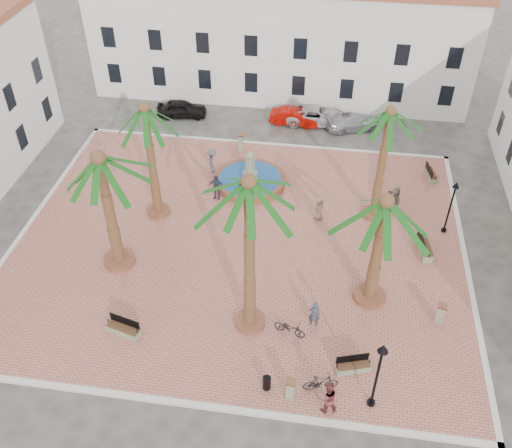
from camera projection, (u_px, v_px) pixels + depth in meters
The scene contains 35 objects.
ground at pixel (239, 243), 33.67m from camera, with size 120.00×120.00×0.00m, color #56544F.
plaza at pixel (239, 242), 33.62m from camera, with size 26.00×22.00×0.15m, color #C4705C.
kerb_n at pixel (265, 144), 41.97m from camera, with size 26.30×0.30×0.16m, color silver.
kerb_s at pixel (197, 405), 25.27m from camera, with size 26.30×0.30×0.16m, color silver.
kerb_e at pixel (466, 265), 32.13m from camera, with size 0.30×22.30×0.16m, color silver.
kerb_w at pixel (32, 221), 35.11m from camera, with size 0.30×22.30×0.16m, color silver.
building_north at pixel (281, 35), 45.79m from camera, with size 30.40×7.40×9.50m.
fountain at pixel (250, 179), 37.86m from camera, with size 4.69×4.69×2.42m.
palm_nw at pixel (146, 121), 31.53m from camera, with size 4.76×4.76×7.62m.
palm_sw at pixel (101, 173), 28.36m from camera, with size 5.71×5.71×7.36m.
palm_s at pixel (249, 200), 23.78m from camera, with size 5.08×5.08×9.10m.
palm_e at pixel (384, 216), 26.57m from camera, with size 5.56×5.56×6.79m.
palm_ne at pixel (389, 124), 31.39m from camera, with size 4.69×4.69×7.52m.
bench_s at pixel (124, 329), 28.14m from camera, with size 1.85×0.97×0.93m.
bench_se at pixel (353, 367), 26.46m from camera, with size 1.73×0.98×0.87m.
bench_e at pixel (424, 248), 32.70m from camera, with size 0.91×2.07×1.06m.
bench_ne at pixel (431, 174), 38.44m from camera, with size 0.81×1.68×0.85m.
lamppost_s at pixel (379, 365), 23.47m from camera, with size 0.45×0.45×4.11m.
lamppost_e at pixel (452, 199), 32.74m from camera, with size 0.39×0.39×3.60m.
bollard_se at pixel (291, 389), 25.06m from camera, with size 0.49×0.49×1.27m.
bollard_n at pixel (241, 142), 40.73m from camera, with size 0.56×0.56×1.33m.
bollard_e at pixel (440, 313), 28.42m from camera, with size 0.55×0.55×1.27m.
litter_bin at pixel (267, 383), 25.64m from camera, with size 0.38×0.38×0.74m, color black.
cyclist_a at pixel (314, 314), 28.21m from camera, with size 0.58×0.38×1.58m, color #363F54.
bicycle_a at pixel (290, 328), 28.00m from camera, with size 0.57×1.63×0.86m, color black.
cyclist_b at pixel (328, 397), 24.45m from camera, with size 0.88×0.69×1.82m, color maroon.
bicycle_b at pixel (321, 383), 25.50m from camera, with size 0.46×1.64×0.99m, color black.
pedestrian_fountain_a at pixel (319, 209), 34.72m from camera, with size 0.74×0.48×1.52m, color #9C7F67.
pedestrian_fountain_b at pixel (216, 187), 36.27m from camera, with size 1.02×0.43×1.74m, color #2C3A52.
pedestrian_north at pixel (212, 161), 38.55m from camera, with size 1.13×0.65×1.75m, color #505155.
pedestrian_east at pixel (395, 198), 35.46m from camera, with size 1.49×0.47×1.60m, color gray.
car_black at pixel (182, 109), 44.89m from camera, with size 1.56×3.89×1.32m, color black.
car_red at pixel (294, 117), 43.97m from camera, with size 1.31×3.77×1.24m, color #BD0A03.
car_silver at pixel (353, 122), 43.41m from camera, with size 1.72×4.23×1.23m, color #A6A5AD.
car_white at pixel (316, 115), 44.08m from camera, with size 2.20×4.77×1.33m, color silver.
Camera 1 is at (4.72, -24.69, 22.45)m, focal length 40.00 mm.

